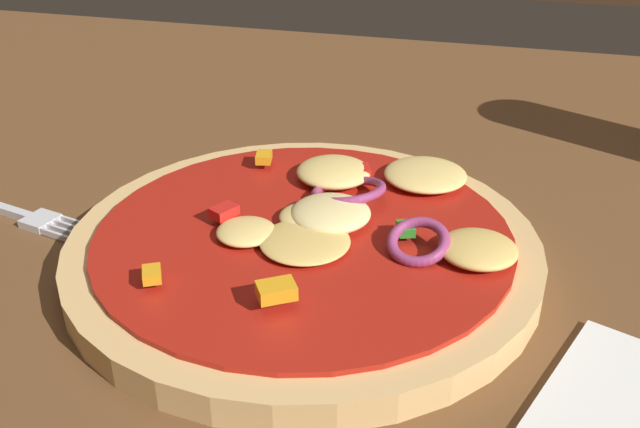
% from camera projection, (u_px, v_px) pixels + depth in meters
% --- Properties ---
extents(dining_table, '(1.23, 1.00, 0.04)m').
position_uv_depth(dining_table, '(292.00, 311.00, 0.39)').
color(dining_table, brown).
rests_on(dining_table, ground).
extents(pizza, '(0.26, 0.26, 0.03)m').
position_uv_depth(pizza, '(316.00, 243.00, 0.39)').
color(pizza, tan).
rests_on(pizza, dining_table).
extents(fork, '(0.17, 0.05, 0.01)m').
position_uv_depth(fork, '(2.00, 209.00, 0.45)').
color(fork, silver).
rests_on(fork, dining_table).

